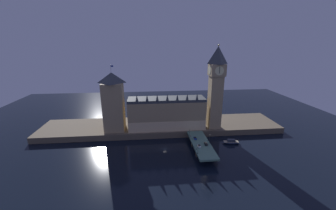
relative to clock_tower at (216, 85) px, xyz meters
The scene contains 16 objects.
ground_plane 69.31m from the clock_tower, 150.08° to the right, with size 400.00×400.00×0.00m, color black.
embankment 63.34m from the clock_tower, 165.33° to the left, with size 220.00×42.00×5.25m.
parliament_hall 49.29m from the clock_tower, behind, with size 67.15×19.39×33.12m.
clock_tower is the anchor object (origin of this frame).
victoria_tower 89.12m from the clock_tower, behind, with size 17.12×17.12×56.48m.
bridge 54.14m from the clock_tower, 121.08° to the right, with size 13.43×46.00×5.89m.
car_northbound_lead 49.47m from the clock_tower, 132.81° to the right, with size 1.98×4.37×1.37m.
car_northbound_trail 56.77m from the clock_tower, 121.11° to the right, with size 2.10×4.31×1.32m.
car_southbound_lead 53.04m from the clock_tower, 115.38° to the right, with size 1.98×4.58×1.51m.
pedestrian_near_rail 60.49m from the clock_tower, 121.55° to the right, with size 0.38×0.38×1.87m.
pedestrian_mid_walk 49.16m from the clock_tower, 114.21° to the right, with size 0.38×0.38×1.63m.
pedestrian_far_rail 49.15m from the clock_tower, 140.70° to the right, with size 0.38×0.38×1.76m.
street_lamp_near 63.01m from the clock_tower, 118.71° to the right, with size 1.34×0.60×6.18m.
street_lamp_mid 47.84m from the clock_tower, 112.02° to the right, with size 1.34×0.60×7.28m.
street_lamp_far 45.96m from the clock_tower, 146.16° to the right, with size 1.34×0.60×5.85m.
boat_downstream 49.03m from the clock_tower, 71.00° to the right, with size 13.92×5.86×3.66m.
Camera 1 is at (-11.27, -142.81, 78.66)m, focal length 22.00 mm.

